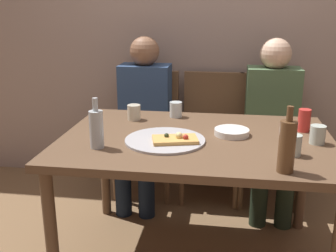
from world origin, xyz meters
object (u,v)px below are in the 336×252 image
object	(u,v)px
chair_left	(147,124)
guest_in_beanie	(272,118)
pizza_tray	(165,140)
wine_glass	(294,145)
beer_bottle	(96,128)
chair_right	(269,129)
dining_table	(196,151)
tumbler_near	(134,112)
soda_can	(304,120)
chair_middle	(212,127)
plate_stack	(232,132)
short_glass	(176,109)
table_knife	(97,136)
tumbler_far	(318,135)
wine_bottle	(287,146)
pizza_slice_last	(175,139)
guest_in_sweater	(143,113)

from	to	relation	value
chair_left	guest_in_beanie	bearing A→B (deg)	170.44
pizza_tray	wine_glass	size ratio (longest dim) A/B	4.12
beer_bottle	chair_left	xyz separation A→B (m)	(0.02, 1.11, -0.31)
pizza_tray	chair_right	size ratio (longest dim) A/B	0.45
dining_table	tumbler_near	distance (m)	0.49
soda_can	chair_middle	world-z (taller)	chair_middle
beer_bottle	chair_right	distance (m)	1.47
plate_stack	chair_left	xyz separation A→B (m)	(-0.62, 0.82, -0.23)
short_glass	guest_in_beanie	world-z (taller)	guest_in_beanie
wine_glass	table_knife	distance (m)	0.98
plate_stack	chair_right	world-z (taller)	chair_right
dining_table	pizza_tray	size ratio (longest dim) A/B	3.46
short_glass	chair_right	xyz separation A→B (m)	(0.62, 0.51, -0.26)
beer_bottle	tumbler_far	distance (m)	1.08
wine_bottle	tumbler_far	world-z (taller)	wine_bottle
wine_glass	chair_left	distance (m)	1.42
short_glass	chair_middle	xyz separation A→B (m)	(0.20, 0.51, -0.26)
short_glass	guest_in_beanie	bearing A→B (deg)	30.42
wine_bottle	pizza_slice_last	bearing A→B (deg)	150.78
wine_glass	soda_can	world-z (taller)	soda_can
guest_in_beanie	pizza_tray	bearing A→B (deg)	53.28
beer_bottle	tumbler_far	size ratio (longest dim) A/B	2.65
guest_in_sweater	plate_stack	bearing A→B (deg)	132.78
table_knife	guest_in_sweater	world-z (taller)	guest_in_sweater
wine_bottle	wine_glass	size ratio (longest dim) A/B	2.84
soda_can	guest_in_sweater	world-z (taller)	guest_in_sweater
wine_glass	guest_in_beanie	distance (m)	0.93
tumbler_near	chair_middle	world-z (taller)	chair_middle
chair_right	guest_in_sweater	xyz separation A→B (m)	(-0.90, -0.15, 0.13)
pizza_slice_last	guest_in_beanie	xyz separation A→B (m)	(0.55, 0.85, -0.11)
pizza_tray	soda_can	size ratio (longest dim) A/B	3.31
dining_table	guest_in_beanie	world-z (taller)	guest_in_beanie
pizza_tray	tumbler_far	bearing A→B (deg)	5.93
pizza_tray	guest_in_sweater	xyz separation A→B (m)	(-0.29, 0.82, -0.09)
short_glass	wine_glass	bearing A→B (deg)	-42.50
short_glass	chair_right	distance (m)	0.84
chair_left	chair_middle	world-z (taller)	same
chair_left	guest_in_beanie	world-z (taller)	guest_in_beanie
chair_middle	guest_in_beanie	distance (m)	0.46
wine_glass	chair_middle	bearing A→B (deg)	110.89
beer_bottle	guest_in_beanie	distance (m)	1.34
beer_bottle	table_knife	bearing A→B (deg)	108.88
pizza_tray	beer_bottle	bearing A→B (deg)	-155.95
table_knife	tumbler_far	bearing A→B (deg)	-118.45
chair_right	plate_stack	bearing A→B (deg)	71.17
table_knife	guest_in_sweater	size ratio (longest dim) A/B	0.19
chair_right	chair_left	bearing A→B (deg)	0.00
tumbler_far	guest_in_sweater	world-z (taller)	guest_in_sweater
soda_can	plate_stack	xyz separation A→B (m)	(-0.38, -0.12, -0.04)
pizza_slice_last	short_glass	world-z (taller)	short_glass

